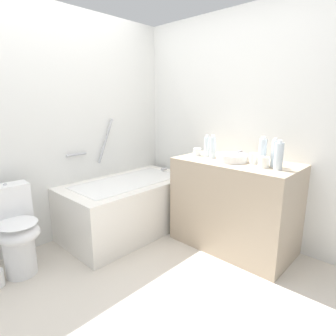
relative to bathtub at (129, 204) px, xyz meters
name	(u,v)px	position (x,y,z in m)	size (l,w,h in m)	color
ground_plane	(124,291)	(-0.71, -0.79, -0.31)	(4.02, 4.02, 0.00)	beige
wall_back_tiled	(41,129)	(-0.71, 0.44, 0.86)	(3.42, 0.10, 2.35)	silver
wall_right_mirror	(235,126)	(0.85, -0.79, 0.86)	(0.10, 2.77, 2.35)	silver
bathtub	(129,204)	(0.00, 0.00, 0.00)	(1.45, 0.79, 1.24)	white
toilet	(15,230)	(-1.16, 0.07, 0.07)	(0.37, 0.52, 0.76)	white
vanity_counter	(234,205)	(0.49, -1.03, 0.13)	(0.62, 1.15, 0.88)	tan
sink_basin	(232,158)	(0.45, -1.00, 0.61)	(0.29, 0.29, 0.07)	white
sink_faucet	(241,155)	(0.63, -1.00, 0.61)	(0.10, 0.15, 0.09)	#A9A9AE
water_bottle_0	(263,152)	(0.48, -1.29, 0.69)	(0.07, 0.07, 0.26)	silver
water_bottle_1	(207,146)	(0.50, -0.68, 0.67)	(0.06, 0.06, 0.22)	silver
water_bottle_2	(274,153)	(0.50, -1.39, 0.69)	(0.06, 0.06, 0.25)	silver
water_bottle_3	(279,156)	(0.43, -1.45, 0.69)	(0.07, 0.07, 0.25)	silver
water_bottle_4	(213,147)	(0.44, -0.79, 0.68)	(0.06, 0.06, 0.24)	silver
drinking_glass_0	(197,152)	(0.46, -0.59, 0.61)	(0.08, 0.08, 0.08)	white
drinking_glass_1	(254,158)	(0.50, -1.20, 0.62)	(0.08, 0.08, 0.10)	white
drinking_glass_2	(264,162)	(0.41, -1.34, 0.62)	(0.08, 0.08, 0.10)	white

